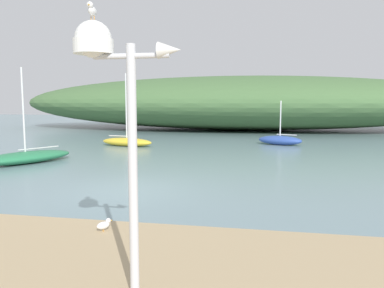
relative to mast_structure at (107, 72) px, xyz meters
name	(u,v)px	position (x,y,z in m)	size (l,w,h in m)	color
ground_plane	(126,190)	(-2.20, 6.36, -3.10)	(120.00, 120.00, 0.00)	gray
distant_hill	(240,103)	(-0.34, 32.78, -0.53)	(44.25, 15.19, 5.15)	#476B3D
mast_structure	(107,72)	(0.00, 0.00, 0.00)	(1.38, 0.50, 3.54)	silver
seagull_on_radar	(92,10)	(-0.18, -0.01, 0.76)	(0.11, 0.28, 0.20)	orange
sailboat_near_shore	(280,140)	(3.02, 19.82, -2.80)	(2.97, 1.96, 2.77)	#2D4C9E
sailboat_mid_channel	(26,157)	(-8.38, 10.43, -2.82)	(3.29, 4.41, 4.20)	#287A4C
sailboat_centre_water	(127,141)	(-6.25, 17.41, -2.81)	(3.52, 1.65, 4.41)	gold
seagull_near_waterline	(104,224)	(-1.09, 2.20, -2.76)	(0.28, 0.32, 0.25)	orange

